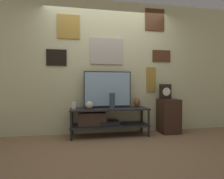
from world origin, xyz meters
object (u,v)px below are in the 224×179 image
Objects in this scene: television at (108,89)px; vase_round_glass at (89,105)px; vase_urn_stoneware at (137,102)px; mantel_clock at (165,92)px; vase_tall_ceramic at (112,101)px; candle_jar at (74,105)px.

vase_round_glass is at bearing -158.75° from television.
vase_urn_stoneware is 0.62× the size of mantel_clock.
candle_jar is (-0.70, 0.17, -0.08)m from vase_tall_ceramic.
mantel_clock reaches higher than vase_tall_ceramic.
vase_tall_ceramic reaches higher than vase_urn_stoneware.
mantel_clock is (1.16, 0.24, 0.16)m from vase_tall_ceramic.
vase_urn_stoneware is 0.64m from mantel_clock.
vase_urn_stoneware is 1.46× the size of candle_jar.
vase_tall_ceramic reaches higher than candle_jar.
mantel_clock reaches higher than candle_jar.
mantel_clock is (0.61, -0.02, 0.22)m from vase_urn_stoneware.
mantel_clock is (1.57, 0.12, 0.24)m from vase_round_glass.
vase_tall_ceramic is 0.72m from candle_jar.
television is 6.33× the size of vase_round_glass.
television is at bearing 100.11° from vase_tall_ceramic.
television is at bearing 179.86° from vase_urn_stoneware.
television is 0.72m from candle_jar.
mantel_clock is (1.21, -0.02, -0.06)m from television.
vase_tall_ceramic is 0.43m from vase_round_glass.
vase_urn_stoneware reaches higher than vase_round_glass.
television reaches higher than vase_round_glass.
mantel_clock is (1.86, 0.07, 0.24)m from candle_jar.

